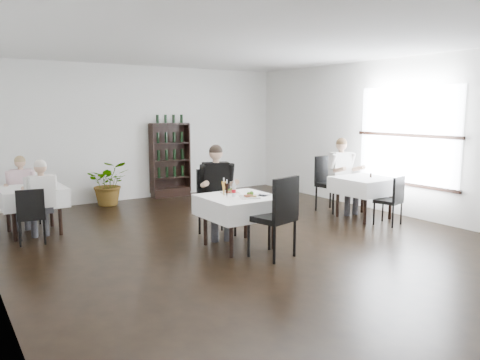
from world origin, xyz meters
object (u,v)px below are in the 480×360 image
Objects in this scene: potted_tree at (109,183)px; diner_main at (217,184)px; wine_shelf at (170,161)px; main_table at (239,206)px.

diner_main is at bearing -79.22° from potted_tree.
wine_shelf reaches higher than diner_main.
wine_shelf is 1.70× the size of main_table.
diner_main is (0.03, 0.68, 0.24)m from main_table.
main_table is at bearing -92.29° from diner_main.
wine_shelf is at bearing 78.22° from main_table.
diner_main is at bearing -103.50° from wine_shelf.
main_table is 4.16m from potted_tree.
wine_shelf reaches higher than potted_tree.
diner_main is (0.65, -3.43, 0.38)m from potted_tree.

